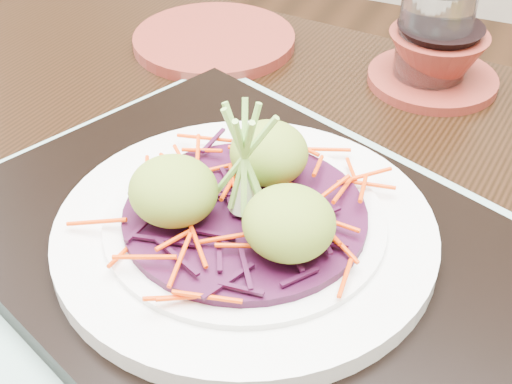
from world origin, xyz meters
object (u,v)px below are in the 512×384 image
at_px(serving_tray, 245,249).
at_px(terracotta_side_plate, 214,40).
at_px(white_plate, 245,230).
at_px(dining_table, 293,307).
at_px(terracotta_bowl_set, 435,62).
at_px(water_glass, 434,36).

xyz_separation_m(serving_tray, terracotta_side_plate, (-0.19, 0.32, -0.01)).
distance_m(serving_tray, white_plate, 0.02).
bearing_deg(dining_table, terracotta_bowl_set, 86.91).
bearing_deg(serving_tray, terracotta_bowl_set, 100.37).
height_order(white_plate, terracotta_bowl_set, terracotta_bowl_set).
distance_m(dining_table, water_glass, 0.32).
bearing_deg(water_glass, white_plate, -100.75).
distance_m(dining_table, serving_tray, 0.12).
relative_size(dining_table, white_plate, 4.16).
bearing_deg(serving_tray, water_glass, 101.33).
bearing_deg(dining_table, water_glass, 88.06).
bearing_deg(white_plate, serving_tray, 0.00).
bearing_deg(terracotta_side_plate, water_glass, 2.93).
distance_m(dining_table, white_plate, 0.14).
relative_size(serving_tray, terracotta_side_plate, 2.30).
xyz_separation_m(terracotta_side_plate, terracotta_bowl_set, (0.26, 0.01, 0.02)).
bearing_deg(serving_tray, white_plate, -157.92).
bearing_deg(terracotta_bowl_set, terracotta_side_plate, -177.28).
bearing_deg(dining_table, serving_tray, -107.88).
relative_size(serving_tray, water_glass, 4.04).
height_order(serving_tray, white_plate, white_plate).
xyz_separation_m(white_plate, terracotta_bowl_set, (0.07, 0.34, -0.01)).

